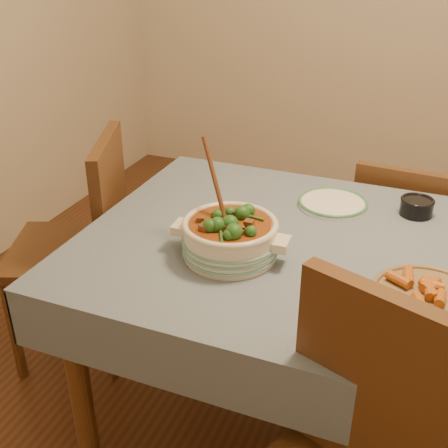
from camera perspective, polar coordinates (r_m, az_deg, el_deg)
name	(u,v)px	position (r m, az deg, el deg)	size (l,w,h in m)	color
floor	(332,435)	(2.19, 10.91, -20.28)	(4.50, 4.50, 0.00)	#472814
dining_table	(352,280)	(1.76, 12.83, -5.59)	(1.68, 1.08, 0.76)	brown
stew_casserole	(230,235)	(1.63, 0.61, -1.11)	(0.35, 0.28, 0.33)	#EDE0C6
white_plate	(333,203)	(1.99, 10.99, 2.09)	(0.25, 0.25, 0.02)	white
condiment_bowl	(417,206)	(1.99, 18.99, 1.76)	(0.13, 0.13, 0.06)	black
fried_plate	(429,296)	(1.55, 20.07, -6.88)	(0.36, 0.36, 0.05)	olive
chair_far	(399,240)	(2.46, 17.31, -1.55)	(0.40, 0.40, 0.81)	brown
chair_left	(86,238)	(2.28, -13.87, -1.38)	(0.57, 0.57, 0.94)	brown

